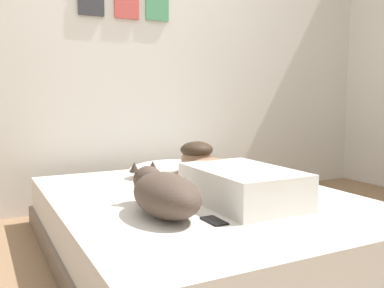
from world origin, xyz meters
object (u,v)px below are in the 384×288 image
Objects in this scene: bed at (201,223)px; coffee_cup at (192,175)px; person_lying at (228,178)px; dog at (163,193)px; pillow at (166,168)px; cell_phone at (214,221)px.

bed is 16.04× the size of coffee_cup.
person_lying is 7.36× the size of coffee_cup.
person_lying is 0.47m from dog.
pillow is at bearing 94.40° from person_lying.
person_lying is (0.05, -0.71, 0.05)m from pillow.
dog is at bearing -142.09° from bed.
cell_phone is at bearing -111.86° from bed.
coffee_cup reaches higher than cell_phone.
cell_phone is at bearing -111.30° from coffee_cup.
person_lying reaches higher than bed.
dog is 4.11× the size of cell_phone.
coffee_cup is 0.90m from cell_phone.
dog reaches higher than coffee_cup.
dog reaches higher than bed.
person_lying is 6.57× the size of cell_phone.
person_lying is at bearing 50.47° from cell_phone.
pillow reaches higher than bed.
bed is 3.86× the size of pillow.
bed is 0.53m from cell_phone.
cell_phone reaches higher than bed.
pillow is 0.57× the size of person_lying.
coffee_cup is (0.48, 0.64, -0.07)m from dog.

